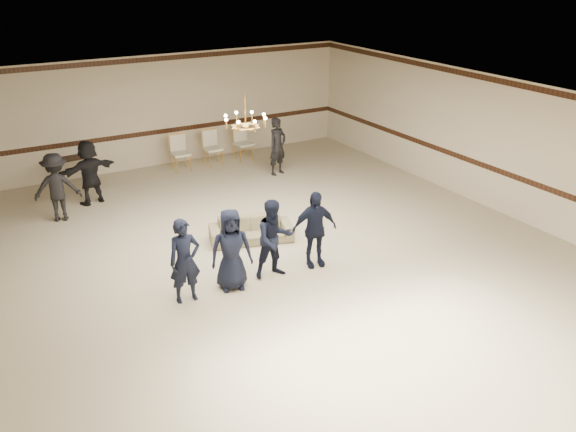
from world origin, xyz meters
name	(u,v)px	position (x,y,z in m)	size (l,w,h in m)	color
room	(270,186)	(0.00, 0.00, 1.60)	(12.01, 14.01, 3.21)	#BEB392
chair_rail	(156,132)	(0.00, 6.99, 1.00)	(12.00, 0.02, 0.14)	#371B10
crown_molding	(150,59)	(0.00, 6.99, 3.08)	(12.00, 0.02, 0.14)	#371B10
chandelier	(245,111)	(0.00, 1.00, 2.88)	(0.94, 0.94, 0.89)	gold
boy_a	(185,261)	(-2.07, -0.66, 0.79)	(0.57, 0.38, 1.57)	black
boy_b	(231,250)	(-1.17, -0.66, 0.79)	(0.77, 0.50, 1.57)	black
boy_c	(274,239)	(-0.27, -0.66, 0.79)	(0.76, 0.59, 1.57)	black
boy_d	(314,229)	(0.63, -0.66, 0.79)	(0.92, 0.38, 1.57)	black
settee	(251,230)	(0.04, 0.96, 0.26)	(1.79, 0.70, 0.52)	#827857
adult_left	(57,187)	(-3.32, 4.22, 0.81)	(1.05, 0.60, 1.63)	black
adult_mid	(89,172)	(-2.42, 4.92, 0.81)	(1.51, 0.48, 1.63)	black
adult_right	(278,146)	(2.68, 4.52, 0.81)	(0.59, 0.39, 1.63)	black
banquet_chair_left	(181,153)	(0.42, 6.16, 0.52)	(0.50, 0.50, 1.03)	beige
banquet_chair_mid	(213,148)	(1.42, 6.16, 0.52)	(0.50, 0.50, 1.03)	beige
banquet_chair_right	(244,143)	(2.42, 6.16, 0.52)	(0.50, 0.50, 1.03)	beige
console_table	(72,172)	(-2.58, 6.36, 0.41)	(0.98, 0.41, 0.82)	black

